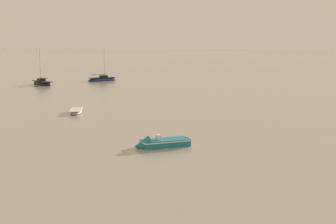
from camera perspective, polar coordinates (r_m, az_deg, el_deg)
sailboat_moored_0 at (r=91.55m, az=-7.96°, el=3.93°), size 5.15×5.53×6.47m
sailboat_moored_1 at (r=85.38m, az=-14.99°, el=3.39°), size 5.95×4.91×6.67m
motorboat_moored_1 at (r=34.31m, az=-1.31°, el=-3.93°), size 4.11×3.68×1.41m
rowboat_moored_3 at (r=51.19m, az=-11.06°, el=0.04°), size 2.50×3.75×0.56m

